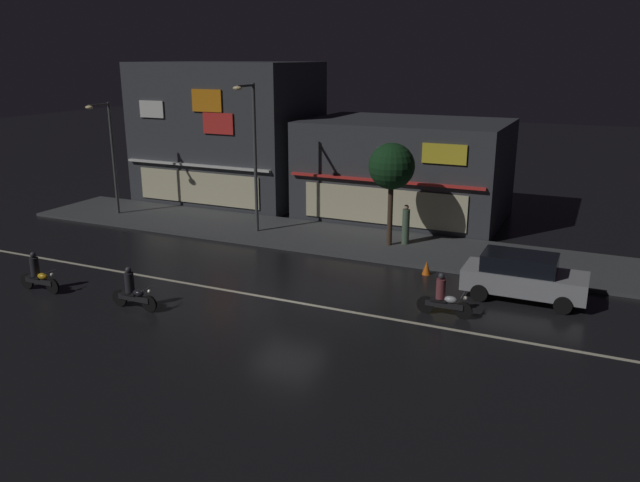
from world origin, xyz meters
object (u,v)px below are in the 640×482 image
(pedestrian_on_sidewalk, at_px, (406,226))
(parked_car_near_kerb, at_px, (523,276))
(streetlamp_west, at_px, (109,148))
(motorcycle_following, at_px, (132,292))
(traffic_cone, at_px, (427,268))
(motorcycle_lead, at_px, (38,275))
(streetlamp_mid, at_px, (253,147))
(motorcycle_trailing_far, at_px, (443,298))

(pedestrian_on_sidewalk, relative_size, parked_car_near_kerb, 0.43)
(streetlamp_west, relative_size, motorcycle_following, 3.17)
(parked_car_near_kerb, relative_size, traffic_cone, 7.82)
(pedestrian_on_sidewalk, distance_m, motorcycle_lead, 15.63)
(streetlamp_mid, bearing_deg, motorcycle_following, -84.59)
(pedestrian_on_sidewalk, height_order, motorcycle_trailing_far, pedestrian_on_sidewalk)
(parked_car_near_kerb, bearing_deg, streetlamp_mid, 165.45)
(parked_car_near_kerb, relative_size, motorcycle_trailing_far, 2.26)
(motorcycle_trailing_far, bearing_deg, pedestrian_on_sidewalk, 120.56)
(pedestrian_on_sidewalk, distance_m, traffic_cone, 3.99)
(motorcycle_lead, xyz_separation_m, motorcycle_trailing_far, (14.37, 3.99, 0.00))
(motorcycle_trailing_far, bearing_deg, motorcycle_following, -154.26)
(parked_car_near_kerb, relative_size, motorcycle_following, 2.26)
(streetlamp_west, distance_m, motorcycle_following, 14.38)
(parked_car_near_kerb, bearing_deg, streetlamp_west, 171.23)
(parked_car_near_kerb, bearing_deg, traffic_cone, 163.46)
(motorcycle_lead, relative_size, traffic_cone, 3.45)
(motorcycle_lead, height_order, motorcycle_following, same)
(motorcycle_lead, relative_size, motorcycle_trailing_far, 1.00)
(streetlamp_mid, bearing_deg, pedestrian_on_sidewalk, 8.74)
(pedestrian_on_sidewalk, height_order, motorcycle_following, pedestrian_on_sidewalk)
(motorcycle_trailing_far, bearing_deg, streetlamp_mid, 155.07)
(traffic_cone, bearing_deg, motorcycle_following, -137.06)
(streetlamp_west, bearing_deg, streetlamp_mid, 0.12)
(pedestrian_on_sidewalk, distance_m, motorcycle_following, 12.89)
(motorcycle_following, bearing_deg, parked_car_near_kerb, -156.54)
(motorcycle_following, bearing_deg, pedestrian_on_sidewalk, -124.89)
(motorcycle_trailing_far, bearing_deg, parked_car_near_kerb, 55.50)
(streetlamp_mid, height_order, traffic_cone, streetlamp_mid)
(streetlamp_west, xyz_separation_m, motorcycle_trailing_far, (19.79, -6.14, -3.14))
(parked_car_near_kerb, relative_size, motorcycle_lead, 2.26)
(streetlamp_west, bearing_deg, parked_car_near_kerb, -8.77)
(streetlamp_west, xyz_separation_m, parked_car_near_kerb, (22.02, -3.40, -2.90))
(streetlamp_mid, height_order, motorcycle_following, streetlamp_mid)
(motorcycle_following, distance_m, traffic_cone, 11.42)
(pedestrian_on_sidewalk, relative_size, traffic_cone, 3.36)
(motorcycle_trailing_far, height_order, traffic_cone, motorcycle_trailing_far)
(parked_car_near_kerb, height_order, motorcycle_trailing_far, parked_car_near_kerb)
(pedestrian_on_sidewalk, distance_m, parked_car_near_kerb, 7.36)
(streetlamp_west, height_order, motorcycle_lead, streetlamp_west)
(motorcycle_lead, xyz_separation_m, motorcycle_following, (4.40, 0.11, 0.00))
(streetlamp_mid, bearing_deg, parked_car_near_kerb, -14.55)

